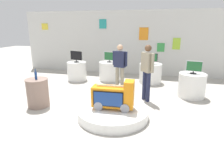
# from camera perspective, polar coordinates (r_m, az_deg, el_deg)

# --- Properties ---
(ground_plane) EXTENTS (30.00, 30.00, 0.00)m
(ground_plane) POSITION_cam_1_polar(r_m,az_deg,el_deg) (4.87, -2.98, -10.92)
(ground_plane) COLOR #B2ADA3
(back_wall_display) EXTENTS (10.79, 0.13, 2.90)m
(back_wall_display) POSITION_cam_1_polar(r_m,az_deg,el_deg) (9.07, 5.96, 11.16)
(back_wall_display) COLOR silver
(back_wall_display) RESTS_ON ground
(main_display_pedestal) EXTENTS (1.76, 1.76, 0.23)m
(main_display_pedestal) POSITION_cam_1_polar(r_m,az_deg,el_deg) (4.87, 0.28, -9.37)
(main_display_pedestal) COLOR white
(main_display_pedestal) RESTS_ON ground
(novelty_firetruck_tv) EXTENTS (1.02, 0.45, 0.73)m
(novelty_firetruck_tv) POSITION_cam_1_polar(r_m,az_deg,el_deg) (4.70, 0.50, -4.85)
(novelty_firetruck_tv) COLOR gray
(novelty_firetruck_tv) RESTS_ON main_display_pedestal
(display_pedestal_left_rear) EXTENTS (0.83, 0.83, 0.77)m
(display_pedestal_left_rear) POSITION_cam_1_polar(r_m,az_deg,el_deg) (6.63, 22.57, -1.18)
(display_pedestal_left_rear) COLOR white
(display_pedestal_left_rear) RESTS_ON ground
(tv_on_left_rear) EXTENTS (0.47, 0.21, 0.40)m
(tv_on_left_rear) POSITION_cam_1_polar(r_m,az_deg,el_deg) (6.49, 23.14, 3.84)
(tv_on_left_rear) COLOR black
(tv_on_left_rear) RESTS_ON display_pedestal_left_rear
(display_pedestal_center_rear) EXTENTS (0.86, 0.86, 0.77)m
(display_pedestal_center_rear) POSITION_cam_1_polar(r_m,az_deg,el_deg) (8.07, -0.79, 2.97)
(display_pedestal_center_rear) COLOR white
(display_pedestal_center_rear) RESTS_ON ground
(tv_on_center_rear) EXTENTS (0.49, 0.19, 0.42)m
(tv_on_center_rear) POSITION_cam_1_polar(r_m,az_deg,el_deg) (7.95, -0.80, 7.26)
(tv_on_center_rear) COLOR black
(tv_on_center_rear) RESTS_ON display_pedestal_center_rear
(display_pedestal_right_rear) EXTENTS (0.79, 0.79, 0.77)m
(display_pedestal_right_rear) POSITION_cam_1_polar(r_m,az_deg,el_deg) (8.19, -10.37, 2.91)
(display_pedestal_right_rear) COLOR white
(display_pedestal_right_rear) RESTS_ON ground
(tv_on_right_rear) EXTENTS (0.57, 0.23, 0.45)m
(tv_on_right_rear) POSITION_cam_1_polar(r_m,az_deg,el_deg) (8.07, -10.60, 7.29)
(tv_on_right_rear) COLOR black
(tv_on_right_rear) RESTS_ON display_pedestal_right_rear
(display_pedestal_far_right) EXTENTS (0.89, 0.89, 0.77)m
(display_pedestal_far_right) POSITION_cam_1_polar(r_m,az_deg,el_deg) (7.85, 11.29, 2.29)
(display_pedestal_far_right) COLOR white
(display_pedestal_far_right) RESTS_ON ground
(tv_on_far_right) EXTENTS (0.49, 0.24, 0.41)m
(tv_on_far_right) POSITION_cam_1_polar(r_m,az_deg,el_deg) (7.73, 11.52, 6.61)
(tv_on_far_right) COLOR black
(tv_on_far_right) RESTS_ON display_pedestal_far_right
(side_table_round) EXTENTS (0.61, 0.61, 0.80)m
(side_table_round) POSITION_cam_1_polar(r_m,az_deg,el_deg) (5.78, -21.17, -3.22)
(side_table_round) COLOR gray
(side_table_round) RESTS_ON ground
(bottle_on_side_table) EXTENTS (0.06, 0.06, 0.29)m
(bottle_on_side_table) POSITION_cam_1_polar(r_m,az_deg,el_deg) (5.62, -21.68, 1.59)
(bottle_on_side_table) COLOR navy
(bottle_on_side_table) RESTS_ON side_table_round
(shopper_browsing_near_truck) EXTENTS (0.54, 0.30, 1.61)m
(shopper_browsing_near_truck) POSITION_cam_1_polar(r_m,az_deg,el_deg) (6.63, 2.33, 5.03)
(shopper_browsing_near_truck) COLOR gray
(shopper_browsing_near_truck) RESTS_ON ground
(shopper_browsing_rear) EXTENTS (0.40, 0.45, 1.69)m
(shopper_browsing_rear) POSITION_cam_1_polar(r_m,az_deg,el_deg) (5.76, 10.38, 3.64)
(shopper_browsing_rear) COLOR #1E233F
(shopper_browsing_rear) RESTS_ON ground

